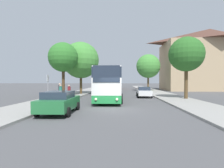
# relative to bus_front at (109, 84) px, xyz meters

# --- Properties ---
(ground_plane) EXTENTS (300.00, 300.00, 0.00)m
(ground_plane) POSITION_rel_bus_front_xyz_m (0.85, -5.95, -1.90)
(ground_plane) COLOR #4C4C4F
(ground_plane) RESTS_ON ground
(sidewalk_left) EXTENTS (4.00, 120.00, 0.15)m
(sidewalk_left) POSITION_rel_bus_front_xyz_m (-6.15, -5.95, -1.82)
(sidewalk_left) COLOR gray
(sidewalk_left) RESTS_ON ground_plane
(sidewalk_right) EXTENTS (4.00, 120.00, 0.15)m
(sidewalk_right) POSITION_rel_bus_front_xyz_m (7.85, -5.95, -1.82)
(sidewalk_right) COLOR gray
(sidewalk_right) RESTS_ON ground_plane
(building_right_background) EXTENTS (21.20, 10.98, 14.52)m
(building_right_background) POSITION_rel_bus_front_xyz_m (22.32, 22.61, 5.36)
(building_right_background) COLOR tan
(building_right_background) RESTS_ON ground_plane
(bus_front) EXTENTS (2.98, 10.33, 3.57)m
(bus_front) POSITION_rel_bus_front_xyz_m (0.00, 0.00, 0.00)
(bus_front) COLOR #238942
(bus_front) RESTS_ON ground_plane
(bus_middle) EXTENTS (2.89, 11.16, 3.54)m
(bus_middle) POSITION_rel_bus_front_xyz_m (-0.22, 14.69, -0.02)
(bus_middle) COLOR #2D519E
(bus_middle) RESTS_ON ground_plane
(bus_rear) EXTENTS (2.83, 11.78, 3.26)m
(bus_rear) POSITION_rel_bus_front_xyz_m (0.08, 28.87, -0.15)
(bus_rear) COLOR gray
(bus_rear) RESTS_ON ground_plane
(parked_car_left_curb) EXTENTS (2.21, 4.30, 1.51)m
(parked_car_left_curb) POSITION_rel_bus_front_xyz_m (-2.91, -8.04, -1.10)
(parked_car_left_curb) COLOR #236B38
(parked_car_left_curb) RESTS_ON ground_plane
(parked_car_right_near) EXTENTS (2.07, 4.52, 1.41)m
(parked_car_right_near) POSITION_rel_bus_front_xyz_m (4.50, 4.45, -1.15)
(parked_car_right_near) COLOR silver
(parked_car_right_near) RESTS_ON ground_plane
(bus_stop_sign) EXTENTS (0.08, 0.45, 2.69)m
(bus_stop_sign) POSITION_rel_bus_front_xyz_m (-5.75, -3.23, -0.08)
(bus_stop_sign) COLOR gray
(bus_stop_sign) RESTS_ON sidewalk_left
(pedestrian_waiting_near) EXTENTS (0.36, 0.36, 1.82)m
(pedestrian_waiting_near) POSITION_rel_bus_front_xyz_m (-5.79, 0.16, -0.83)
(pedestrian_waiting_near) COLOR #23232D
(pedestrian_waiting_near) RESTS_ON sidewalk_left
(pedestrian_waiting_far) EXTENTS (0.36, 0.36, 1.61)m
(pedestrian_waiting_far) POSITION_rel_bus_front_xyz_m (-4.86, 0.72, -0.94)
(pedestrian_waiting_far) COLOR #23232D
(pedestrian_waiting_far) RESTS_ON sidewalk_left
(pedestrian_walking_back) EXTENTS (0.36, 0.36, 1.66)m
(pedestrian_walking_back) POSITION_rel_bus_front_xyz_m (-5.40, -0.69, -0.91)
(pedestrian_walking_back) COLOR #23232D
(pedestrian_walking_back) RESTS_ON sidewalk_left
(tree_left_near) EXTENTS (5.86, 5.86, 8.37)m
(tree_left_near) POSITION_rel_bus_front_xyz_m (-5.17, 8.27, 3.68)
(tree_left_near) COLOR #513D23
(tree_left_near) RESTS_ON sidewalk_left
(tree_left_far) EXTENTS (4.05, 4.05, 7.36)m
(tree_left_far) POSITION_rel_bus_front_xyz_m (-6.60, 3.84, 3.56)
(tree_left_far) COLOR #47331E
(tree_left_far) RESTS_ON sidewalk_left
(tree_right_near) EXTENTS (4.06, 4.06, 7.23)m
(tree_right_near) POSITION_rel_bus_front_xyz_m (8.98, 1.11, 3.43)
(tree_right_near) COLOR #513D23
(tree_right_near) RESTS_ON sidewalk_right
(tree_right_mid) EXTENTS (5.11, 5.11, 7.83)m
(tree_right_mid) POSITION_rel_bus_front_xyz_m (7.22, 18.26, 3.51)
(tree_right_mid) COLOR brown
(tree_right_mid) RESTS_ON sidewalk_right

